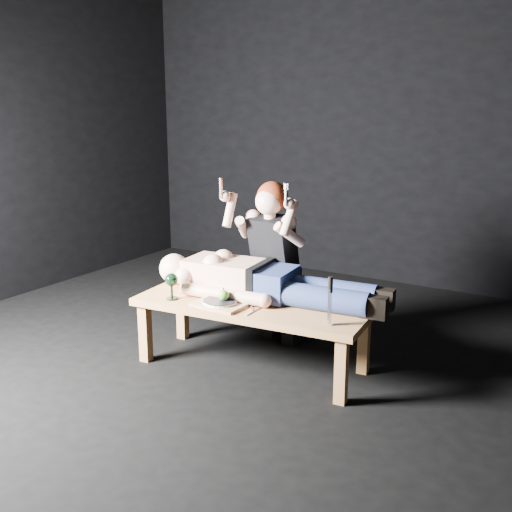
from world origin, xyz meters
name	(u,v)px	position (x,y,z in m)	size (l,w,h in m)	color
ground	(227,367)	(0.00, 0.00, 0.00)	(5.00, 5.00, 0.00)	black
back_wall	(372,125)	(0.00, 2.50, 1.50)	(5.00, 5.00, 0.00)	black
table	(252,335)	(0.14, 0.09, 0.23)	(1.53, 0.58, 0.45)	#AF7A4A
lying_man	(268,278)	(0.18, 0.23, 0.59)	(1.59, 0.49, 0.27)	#D8A38A
kneeling_woman	(279,261)	(0.08, 0.57, 0.61)	(0.65, 0.73, 1.23)	black
serving_tray	(220,304)	(0.00, -0.07, 0.46)	(0.33, 0.23, 0.02)	tan
plate	(220,302)	(0.00, -0.07, 0.48)	(0.22, 0.22, 0.02)	white
apple	(224,295)	(0.02, -0.06, 0.52)	(0.07, 0.07, 0.07)	#54A532
goblet	(172,286)	(-0.34, -0.13, 0.54)	(0.09, 0.09, 0.18)	black
fork_flat	(197,303)	(-0.15, -0.11, 0.45)	(0.01, 0.16, 0.01)	#B2B2B7
knife_flat	(253,312)	(0.24, -0.07, 0.45)	(0.01, 0.16, 0.01)	#B2B2B7
spoon_flat	(251,307)	(0.19, 0.00, 0.45)	(0.01, 0.16, 0.01)	#B2B2B7
carving_knife	(330,301)	(0.74, -0.03, 0.60)	(0.04, 0.04, 0.29)	#B2B2B7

